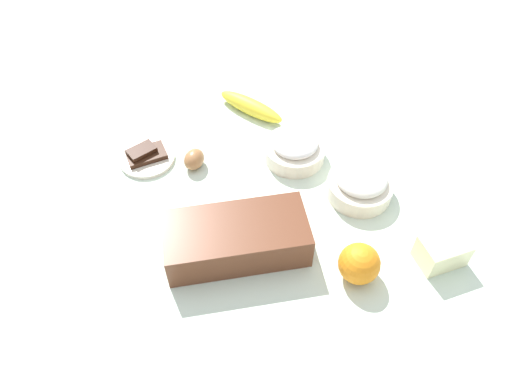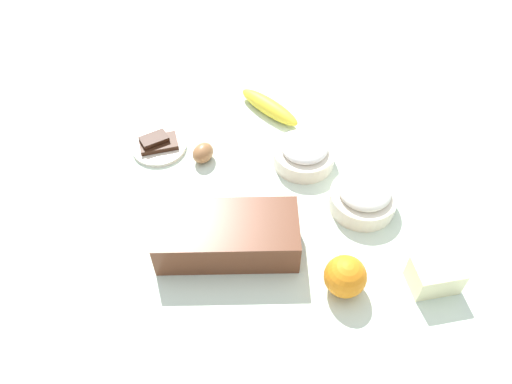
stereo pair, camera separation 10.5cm
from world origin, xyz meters
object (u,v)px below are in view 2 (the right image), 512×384
Objects in this scene: loaf_pan at (227,235)px; flour_bowl at (364,196)px; banana at (269,107)px; chocolate_plate at (158,145)px; egg_near_butter at (203,153)px; orange_fruit at (345,276)px; butter_block at (435,275)px; sugar_bowl at (304,153)px.

loaf_pan reaches higher than flour_bowl.
banana is 0.30m from chocolate_plate.
flour_bowl reaches higher than egg_near_butter.
butter_block is at bearing 168.85° from orange_fruit.
chocolate_plate is (0.47, -0.50, -0.02)m from butter_block.
loaf_pan reaches higher than butter_block.
egg_near_butter is (0.37, -0.43, -0.01)m from butter_block.
banana is at bearing -72.65° from butter_block.
banana is at bearing -147.26° from egg_near_butter.
sugar_bowl is 2.52× the size of egg_near_butter.
sugar_bowl reaches higher than butter_block.
butter_block is at bearing 107.35° from banana.
butter_block is 0.57m from egg_near_butter.
butter_block reaches higher than egg_near_butter.
egg_near_butter is at bearing -15.97° from sugar_bowl.
butter_block is (-0.06, 0.21, -0.00)m from flour_bowl.
egg_near_butter is (0.31, -0.22, -0.01)m from flour_bowl.
sugar_bowl is at bearing 99.81° from banana.
banana is (0.03, -0.19, -0.01)m from sugar_bowl.
flour_bowl is 0.50m from chocolate_plate.
loaf_pan is 0.29m from sugar_bowl.
butter_block is 0.68m from chocolate_plate.
chocolate_plate is at bearing -33.17° from egg_near_butter.
loaf_pan is at bearing -26.12° from butter_block.
sugar_bowl is at bearing -94.59° from orange_fruit.
flour_bowl is at bearing 117.89° from sugar_bowl.
flour_bowl is at bearing 108.52° from banana.
butter_block is at bearing 133.04° from chocolate_plate.
flour_bowl is 0.22m from butter_block.
egg_near_butter is at bearing 146.83° from chocolate_plate.
chocolate_plate is at bearing -46.96° from butter_block.
sugar_bowl is 0.40m from butter_block.
butter_block is at bearing 166.69° from loaf_pan.
orange_fruit is (-0.01, 0.52, 0.02)m from banana.
orange_fruit is at bearing 122.54° from chocolate_plate.
sugar_bowl is (-0.22, -0.19, -0.01)m from loaf_pan.
butter_block is at bearing 110.98° from sugar_bowl.
flour_bowl is 2.54× the size of egg_near_butter.
butter_block is at bearing 105.42° from flour_bowl.
banana is at bearing -168.40° from chocolate_plate.
loaf_pan is at bearing 91.14° from egg_near_butter.
flour_bowl is 0.21m from orange_fruit.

